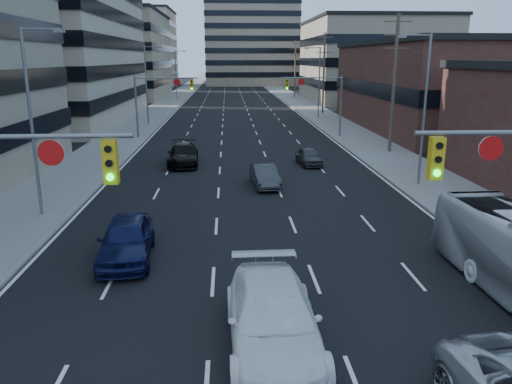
{
  "coord_description": "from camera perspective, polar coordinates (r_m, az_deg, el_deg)",
  "views": [
    {
      "loc": [
        -1.2,
        -4.23,
        7.62
      ],
      "look_at": [
        -0.05,
        15.91,
        2.2
      ],
      "focal_mm": 35.0,
      "sensor_mm": 36.0,
      "label": 1
    }
  ],
  "objects": [
    {
      "name": "streetlight_left_mid",
      "position": [
        59.99,
        -12.3,
        12.25
      ],
      "size": [
        2.03,
        0.22,
        9.0
      ],
      "color": "slate",
      "rests_on": "ground"
    },
    {
      "name": "bg_block_left",
      "position": [
        146.72,
        -14.31,
        15.52
      ],
      "size": [
        24.0,
        24.0,
        20.0
      ],
      "primitive_type": "cube",
      "color": "#ADA089",
      "rests_on": "ground"
    },
    {
      "name": "storefront_right_mid",
      "position": [
        59.88,
        22.06,
        10.98
      ],
      "size": [
        20.0,
        30.0,
        9.0
      ],
      "primitive_type": "cube",
      "color": "#472119",
      "rests_on": "ground"
    },
    {
      "name": "white_van",
      "position": [
        13.8,
        1.94,
        -14.28
      ],
      "size": [
        2.52,
        6.01,
        1.73
      ],
      "primitive_type": "imported",
      "rotation": [
        0.0,
        0.0,
        0.02
      ],
      "color": "white",
      "rests_on": "ground"
    },
    {
      "name": "utility_pole_midblock",
      "position": [
        71.53,
        7.76,
        13.42
      ],
      "size": [
        2.2,
        0.28,
        11.0
      ],
      "color": "#4C3D2D",
      "rests_on": "ground"
    },
    {
      "name": "sedan_blue",
      "position": [
        20.07,
        -14.61,
        -5.25
      ],
      "size": [
        2.31,
        4.99,
        1.65
      ],
      "primitive_type": "imported",
      "rotation": [
        0.0,
        0.0,
        0.08
      ],
      "color": "#0E123A",
      "rests_on": "ground"
    },
    {
      "name": "utility_pole_distant",
      "position": [
        101.14,
        4.49,
        13.95
      ],
      "size": [
        2.2,
        0.28,
        11.0
      ],
      "color": "#4C3D2D",
      "rests_on": "ground"
    },
    {
      "name": "streetlight_left_near",
      "position": [
        26.03,
        -24.05,
        8.09
      ],
      "size": [
        2.03,
        0.22,
        9.0
      ],
      "color": "slate",
      "rests_on": "ground"
    },
    {
      "name": "sedan_grey_center",
      "position": [
        30.51,
        1.0,
        1.84
      ],
      "size": [
        1.77,
        4.1,
        1.31
      ],
      "primitive_type": "imported",
      "rotation": [
        0.0,
        0.0,
        0.1
      ],
      "color": "#353537",
      "rests_on": "ground"
    },
    {
      "name": "signal_far_left",
      "position": [
        49.77,
        -10.93,
        10.94
      ],
      "size": [
        6.09,
        0.33,
        6.0
      ],
      "color": "slate",
      "rests_on": "ground"
    },
    {
      "name": "streetlight_right_near",
      "position": [
        31.53,
        18.49,
        9.6
      ],
      "size": [
        2.03,
        0.22,
        9.0
      ],
      "color": "slate",
      "rests_on": "ground"
    },
    {
      "name": "streetlight_right_far",
      "position": [
        65.31,
        7.1,
        12.67
      ],
      "size": [
        2.03,
        0.22,
        9.0
      ],
      "color": "slate",
      "rests_on": "ground"
    },
    {
      "name": "sedan_black_far",
      "position": [
        37.16,
        -8.32,
        4.27
      ],
      "size": [
        2.44,
        5.47,
        1.56
      ],
      "primitive_type": "imported",
      "rotation": [
        0.0,
        0.0,
        0.05
      ],
      "color": "black",
      "rests_on": "ground"
    },
    {
      "name": "office_left_mid",
      "position": [
        69.52,
        -26.54,
        18.81
      ],
      "size": [
        26.0,
        34.0,
        28.0
      ],
      "primitive_type": "cube",
      "color": "#ADA089",
      "rests_on": "ground"
    },
    {
      "name": "office_right_far",
      "position": [
        95.89,
        13.01,
        14.29
      ],
      "size": [
        22.0,
        28.0,
        14.0
      ],
      "primitive_type": "cube",
      "color": "gray",
      "rests_on": "ground"
    },
    {
      "name": "bg_block_right",
      "position": [
        138.29,
        10.97,
        14.1
      ],
      "size": [
        22.0,
        22.0,
        12.0
      ],
      "primitive_type": "cube",
      "color": "gray",
      "rests_on": "ground"
    },
    {
      "name": "signal_far_right",
      "position": [
        50.14,
        7.09,
        11.13
      ],
      "size": [
        6.09,
        0.33,
        6.0
      ],
      "color": "slate",
      "rests_on": "ground"
    },
    {
      "name": "sidewalk_right",
      "position": [
        135.04,
        2.2,
        11.82
      ],
      "size": [
        5.0,
        300.0,
        0.15
      ],
      "primitive_type": "cube",
      "color": "slate",
      "rests_on": "ground"
    },
    {
      "name": "road_surface",
      "position": [
        134.46,
        -2.8,
        11.77
      ],
      "size": [
        18.0,
        300.0,
        0.02
      ],
      "primitive_type": "cube",
      "color": "black",
      "rests_on": "ground"
    },
    {
      "name": "sedan_grey_right",
      "position": [
        37.04,
        6.06,
        4.07
      ],
      "size": [
        1.77,
        3.8,
        1.26
      ],
      "primitive_type": "imported",
      "rotation": [
        0.0,
        0.0,
        0.08
      ],
      "color": "#37373A",
      "rests_on": "ground"
    },
    {
      "name": "streetlight_left_far",
      "position": [
        94.71,
        -9.03,
        13.3
      ],
      "size": [
        2.03,
        0.22,
        9.0
      ],
      "color": "slate",
      "rests_on": "ground"
    },
    {
      "name": "utility_pole_block",
      "position": [
        42.45,
        15.5,
        12.02
      ],
      "size": [
        2.2,
        0.28,
        11.0
      ],
      "color": "#4C3D2D",
      "rests_on": "ground"
    },
    {
      "name": "office_left_far",
      "position": [
        106.7,
        -16.13,
        14.67
      ],
      "size": [
        20.0,
        30.0,
        16.0
      ],
      "primitive_type": "cube",
      "color": "gray",
      "rests_on": "ground"
    },
    {
      "name": "sidewalk_left",
      "position": [
        134.84,
        -7.79,
        11.69
      ],
      "size": [
        5.0,
        300.0,
        0.15
      ],
      "primitive_type": "cube",
      "color": "slate",
      "rests_on": "ground"
    }
  ]
}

